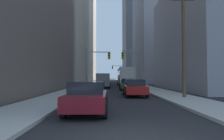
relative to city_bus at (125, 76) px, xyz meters
name	(u,v)px	position (x,y,z in m)	size (l,w,h in m)	color
sidewalk_left	(94,83)	(-7.35, 17.93, -1.85)	(3.11, 160.00, 0.15)	#9E9E99
sidewalk_right	(129,83)	(2.50, 17.93, -1.85)	(3.11, 160.00, 0.15)	#9E9E99
city_bus	(125,76)	(0.00, 0.00, 0.00)	(2.67, 11.53, 3.40)	silver
cargo_van_grey	(103,80)	(-4.02, -6.60, -0.64)	(2.16, 5.22, 2.26)	slate
sedan_maroon	(88,97)	(-4.19, -27.36, -1.16)	(1.95, 4.22, 1.52)	maroon
sedan_red	(135,88)	(-0.84, -19.54, -1.16)	(1.95, 4.21, 1.52)	maroon
sedan_green	(127,84)	(-0.76, -11.59, -1.16)	(1.95, 4.22, 1.52)	#195938
sedan_white	(105,81)	(-4.23, 13.86, -1.16)	(1.97, 4.27, 1.52)	white
traffic_signal_near_left	(97,61)	(-4.89, -8.71, 2.10)	(3.57, 0.44, 6.00)	gray
traffic_signal_near_right	(133,62)	(0.34, -8.71, 2.07)	(2.91, 0.44, 6.00)	gray
traffic_signal_far_right	(118,70)	(-0.06, 25.95, 2.11)	(3.76, 0.44, 6.00)	gray
utility_pole_right	(184,37)	(2.81, -21.68, 3.02)	(2.20, 0.28, 9.36)	brown
street_lamp_right	(130,64)	(1.33, 2.95, 2.58)	(2.08, 0.32, 7.50)	gray
building_left_mid_office	(47,29)	(-19.17, 13.04, 12.44)	(19.08, 25.70, 28.74)	#B7A893
building_left_far_tower	(73,18)	(-21.15, 58.64, 29.49)	(21.79, 22.03, 62.85)	#B7A893
building_right_near_lowrise	(222,36)	(12.66, -10.56, 5.49)	(14.49, 19.41, 14.85)	#93939E
building_right_mid_block	(163,22)	(12.06, 16.09, 15.17)	(14.54, 20.10, 34.19)	#93939E
building_right_far_highrise	(145,28)	(15.87, 61.87, 25.05)	(22.18, 24.94, 53.96)	#4C515B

